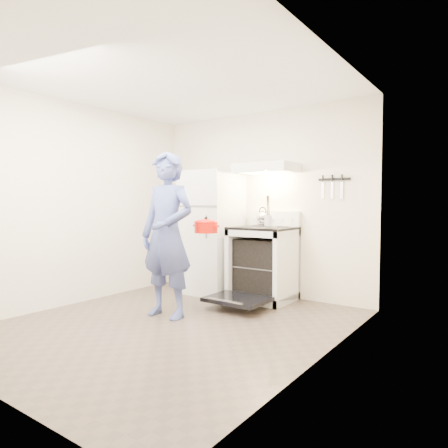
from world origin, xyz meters
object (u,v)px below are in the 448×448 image
(person, at_px, (167,235))
(dutch_oven, at_px, (206,228))
(stove_body, at_px, (263,265))
(tea_kettle, at_px, (263,216))
(refrigerator, at_px, (212,232))

(person, xyz_separation_m, dutch_oven, (0.31, 0.30, 0.08))
(stove_body, bearing_deg, tea_kettle, 121.32)
(person, height_order, dutch_oven, person)
(refrigerator, height_order, stove_body, refrigerator)
(stove_body, distance_m, tea_kettle, 0.67)
(stove_body, distance_m, person, 1.43)
(stove_body, height_order, dutch_oven, dutch_oven)
(person, relative_size, dutch_oven, 5.53)
(stove_body, height_order, tea_kettle, tea_kettle)
(tea_kettle, relative_size, person, 0.14)
(refrigerator, bearing_deg, tea_kettle, 19.92)
(tea_kettle, distance_m, person, 1.54)
(tea_kettle, relative_size, dutch_oven, 0.78)
(person, bearing_deg, dutch_oven, 39.11)
(refrigerator, distance_m, stove_body, 0.90)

